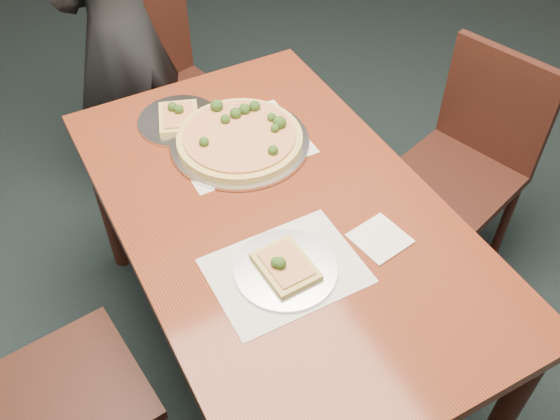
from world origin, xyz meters
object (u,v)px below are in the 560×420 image
chair_left (32,401)px  chair_right (470,155)px  dining_table (280,231)px  diner (119,30)px  slice_plate_near (285,268)px  chair_far (167,84)px  pizza_pan (240,138)px  slice_plate_far (179,119)px

chair_left → chair_right: bearing=-89.3°
chair_left → dining_table: bearing=-88.9°
diner → slice_plate_near: (0.01, -1.38, -0.00)m
dining_table → chair_left: (-0.82, -0.11, -0.14)m
chair_right → chair_far: bearing=-156.8°
chair_left → pizza_pan: (0.85, 0.44, 0.26)m
pizza_pan → slice_plate_far: 0.24m
chair_left → pizza_pan: bearing=-69.2°
chair_far → chair_left: 1.47m
diner → slice_plate_far: size_ratio=5.48×
chair_far → chair_left: same height
chair_left → slice_plate_far: 0.99m
slice_plate_far → chair_right: bearing=-23.4°
dining_table → chair_left: size_ratio=1.65×
dining_table → slice_plate_near: 0.25m
dining_table → pizza_pan: size_ratio=3.30×
chair_right → diner: bearing=-155.0°
chair_right → slice_plate_far: bearing=-130.8°
chair_left → slice_plate_near: (0.72, -0.10, 0.25)m
dining_table → slice_plate_near: size_ratio=5.36×
chair_right → slice_plate_far: 1.09m
chair_left → chair_right: same height
chair_far → diner: bearing=133.4°
chair_right → chair_left: bearing=-100.1°
slice_plate_near → chair_right: bearing=18.0°
dining_table → pizza_pan: 0.35m
chair_right → pizza_pan: (-0.84, 0.22, 0.26)m
chair_right → diner: (-0.98, 1.07, 0.25)m
chair_right → pizza_pan: 0.91m
slice_plate_far → pizza_pan: bearing=-56.3°
chair_far → pizza_pan: (-0.00, -0.76, 0.26)m
diner → chair_far: bearing=124.3°
dining_table → pizza_pan: pizza_pan is taller
dining_table → chair_far: (0.03, 1.09, -0.14)m
diner → pizza_pan: 0.86m
dining_table → diner: bearing=95.0°
pizza_pan → slice_plate_near: bearing=-103.2°
slice_plate_far → chair_left: bearing=-138.0°
dining_table → chair_right: 0.89m
diner → slice_plate_near: bearing=66.9°
dining_table → slice_plate_near: (-0.10, -0.21, 0.11)m
chair_far → pizza_pan: bearing=-104.6°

